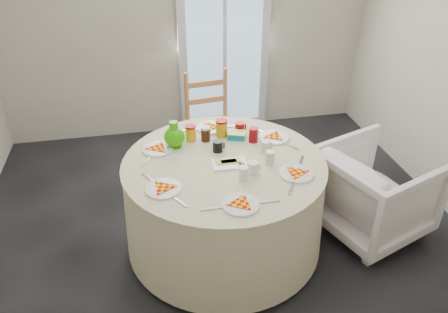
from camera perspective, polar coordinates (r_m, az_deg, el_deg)
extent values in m
plane|color=black|center=(3.61, -0.08, -10.67)|extent=(4.00, 4.00, 0.00)
cube|color=#BCB5A3|center=(4.79, -5.06, 17.74)|extent=(4.00, 0.02, 2.60)
cube|color=silver|center=(4.87, -0.01, 15.03)|extent=(1.00, 0.08, 2.10)
cylinder|color=#F9E9BB|center=(3.35, 0.00, -6.22)|extent=(1.51, 1.51, 0.77)
imported|color=white|center=(3.69, 19.06, -4.01)|extent=(0.96, 0.99, 0.81)
cube|color=#08868F|center=(3.42, 1.63, 2.81)|extent=(0.16, 0.14, 0.06)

